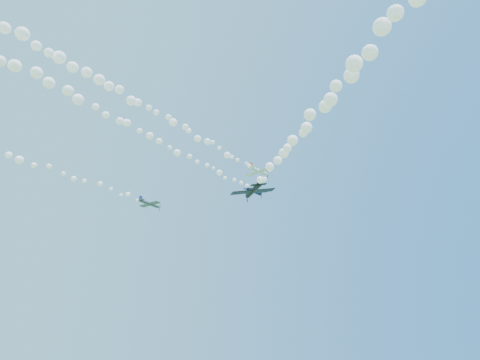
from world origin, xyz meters
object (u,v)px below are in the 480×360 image
plane_white (259,171)px  plane_grey (150,204)px  plane_black (253,191)px  plane_navy (254,192)px

plane_white → plane_grey: (-24.65, 9.14, -10.40)m
plane_grey → plane_black: bearing=-87.2°
plane_white → plane_black: plane_white is taller
plane_navy → plane_grey: 25.32m
plane_navy → plane_black: 23.73m
plane_navy → plane_black: plane_navy is taller
plane_black → plane_white: bearing=-23.4°
plane_white → plane_grey: 28.27m
plane_black → plane_grey: bearing=34.9°
plane_white → plane_black: size_ratio=0.95×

